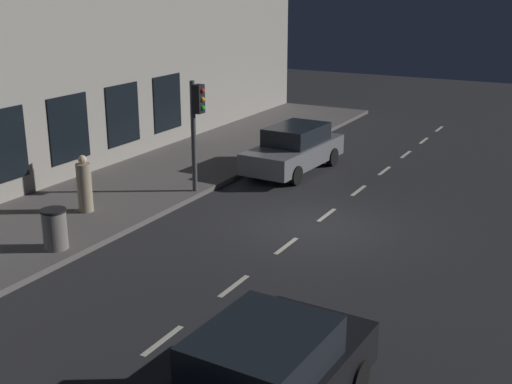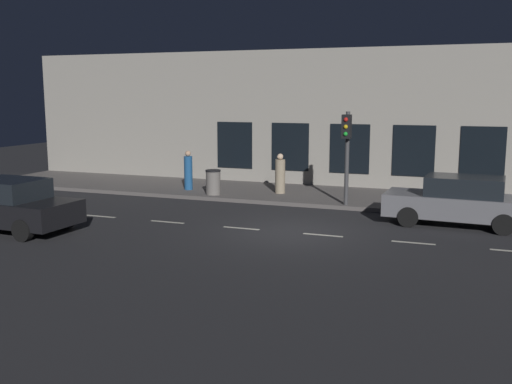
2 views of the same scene
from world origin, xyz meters
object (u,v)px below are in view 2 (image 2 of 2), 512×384
(parked_car_1, at_px, (11,205))
(pedestrian_0, at_px, (188,172))
(pedestrian_1, at_px, (280,175))
(traffic_light, at_px, (347,143))
(parked_car_0, at_px, (459,201))
(trash_bin, at_px, (213,182))

(parked_car_1, bearing_deg, pedestrian_0, 169.88)
(pedestrian_1, bearing_deg, pedestrian_0, 43.22)
(traffic_light, relative_size, parked_car_0, 0.74)
(traffic_light, xyz_separation_m, trash_bin, (0.50, 5.46, -1.77))
(pedestrian_1, distance_m, trash_bin, 2.72)
(traffic_light, xyz_separation_m, parked_car_0, (-1.39, -3.92, -1.63))
(parked_car_1, bearing_deg, trash_bin, 158.37)
(parked_car_0, distance_m, parked_car_1, 13.84)
(traffic_light, distance_m, parked_car_1, 11.28)
(traffic_light, relative_size, trash_bin, 3.40)
(parked_car_1, relative_size, trash_bin, 4.12)
(traffic_light, relative_size, parked_car_1, 0.83)
(parked_car_0, relative_size, parked_car_1, 1.12)
(traffic_light, distance_m, parked_car_0, 4.47)
(parked_car_1, xyz_separation_m, trash_bin, (7.41, -3.31, -0.14))
(parked_car_0, bearing_deg, parked_car_1, 116.42)
(parked_car_1, height_order, pedestrian_1, pedestrian_1)
(parked_car_0, xyz_separation_m, trash_bin, (1.90, 9.38, -0.14))
(traffic_light, bearing_deg, trash_bin, 84.75)
(traffic_light, height_order, parked_car_1, traffic_light)
(traffic_light, height_order, parked_car_0, traffic_light)
(trash_bin, bearing_deg, pedestrian_1, -62.99)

